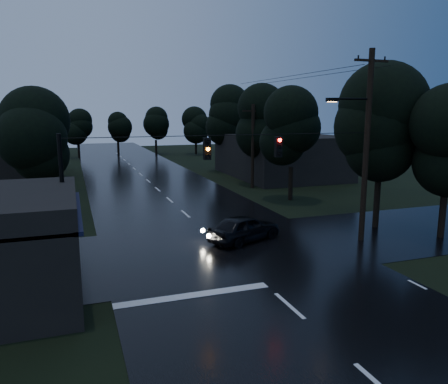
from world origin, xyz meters
TOP-DOWN VIEW (x-y plane):
  - main_road at (0.00, 30.00)m, footprint 12.00×120.00m
  - cross_street at (0.00, 12.00)m, footprint 60.00×9.00m
  - building_far_right at (14.00, 34.00)m, footprint 10.00×14.00m
  - utility_pole_main at (7.41, 11.00)m, footprint 3.50×0.30m
  - utility_pole_far at (8.30, 28.00)m, footprint 2.00×0.30m
  - anchor_pole_left at (-7.50, 11.00)m, footprint 0.18×0.18m
  - span_signals at (0.56, 10.99)m, footprint 15.00×0.37m
  - tree_corner_near at (10.00, 13.00)m, footprint 4.48×4.48m
  - tree_left_a at (-9.00, 22.00)m, footprint 3.92×3.92m
  - tree_left_b at (-9.60, 30.00)m, footprint 4.20×4.20m
  - tree_left_c at (-10.20, 40.00)m, footprint 4.48×4.48m
  - tree_right_a at (9.00, 22.00)m, footprint 4.20×4.20m
  - tree_right_b at (9.60, 30.00)m, footprint 4.48×4.48m
  - tree_right_c at (10.20, 40.00)m, footprint 4.76×4.76m
  - car at (1.44, 12.93)m, footprint 4.61×3.25m

SIDE VIEW (x-z plane):
  - main_road at x=0.00m, z-range -0.01..0.01m
  - cross_street at x=0.00m, z-range -0.01..0.01m
  - car at x=1.44m, z-range 0.00..1.46m
  - building_far_right at x=14.00m, z-range 0.00..4.40m
  - anchor_pole_left at x=-7.50m, z-range 0.00..6.00m
  - utility_pole_far at x=8.30m, z-range 0.13..7.63m
  - tree_left_a at x=-9.00m, z-range 1.11..9.37m
  - span_signals at x=0.56m, z-range 4.69..5.80m
  - utility_pole_main at x=7.41m, z-range 0.26..10.26m
  - tree_left_b at x=-9.60m, z-range 1.19..10.04m
  - tree_right_a at x=9.00m, z-range 1.19..10.04m
  - tree_corner_near at x=10.00m, z-range 1.27..10.71m
  - tree_left_c at x=-10.20m, z-range 1.27..10.71m
  - tree_right_b at x=9.60m, z-range 1.27..10.71m
  - tree_right_c at x=10.20m, z-range 1.35..11.38m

